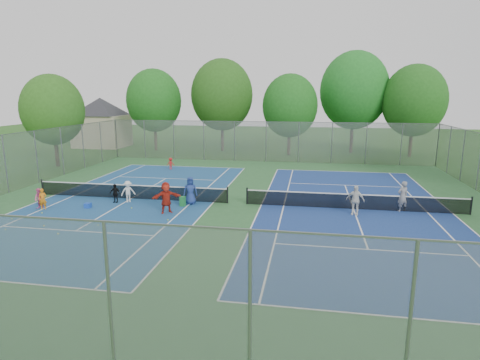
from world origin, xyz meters
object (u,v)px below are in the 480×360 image
object	(u,v)px
net_right	(354,202)
ball_crate	(88,205)
ball_hopper	(183,201)
instructor	(403,196)
net_left	(131,192)

from	to	relation	value
net_right	ball_crate	world-z (taller)	net_right
ball_hopper	instructor	distance (m)	12.92
instructor	ball_crate	bearing A→B (deg)	-18.04
net_right	instructor	bearing A→B (deg)	0.30
net_right	instructor	xyz separation A→B (m)	(2.70, 0.01, 0.45)
net_left	instructor	xyz separation A→B (m)	(16.70, 0.01, 0.45)
ball_crate	ball_hopper	size ratio (longest dim) A/B	0.57
ball_crate	ball_hopper	world-z (taller)	ball_hopper
net_right	ball_crate	xyz separation A→B (m)	(-15.65, -2.45, -0.31)
net_left	ball_crate	bearing A→B (deg)	-123.96
net_left	ball_crate	distance (m)	2.97
net_left	net_right	world-z (taller)	same
ball_crate	net_left	bearing A→B (deg)	56.04
ball_crate	ball_hopper	xyz separation A→B (m)	(5.49, 1.33, 0.15)
net_right	ball_crate	distance (m)	15.84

